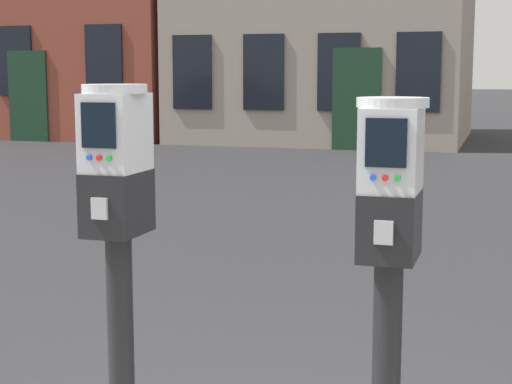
{
  "coord_description": "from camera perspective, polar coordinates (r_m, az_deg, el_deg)",
  "views": [
    {
      "loc": [
        0.84,
        -2.68,
        1.6
      ],
      "look_at": [
        0.05,
        -0.11,
        1.21
      ],
      "focal_mm": 57.73,
      "sensor_mm": 36.0,
      "label": 1
    }
  ],
  "objects": [
    {
      "name": "parking_meter_twin_adjacent",
      "position": [
        2.54,
        9.23,
        -3.24
      ],
      "size": [
        0.22,
        0.25,
        1.38
      ],
      "rotation": [
        0.0,
        0.0,
        -1.58
      ],
      "color": "black",
      "rests_on": "sidewalk_slab"
    },
    {
      "name": "parking_meter_near_kerb",
      "position": [
        2.81,
        -9.57,
        -1.65
      ],
      "size": [
        0.22,
        0.25,
        1.42
      ],
      "rotation": [
        0.0,
        0.0,
        -1.58
      ],
      "color": "black",
      "rests_on": "sidewalk_slab"
    }
  ]
}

